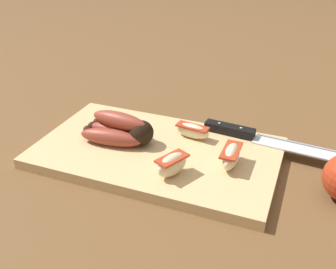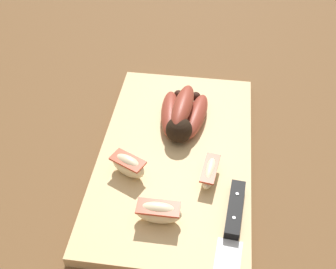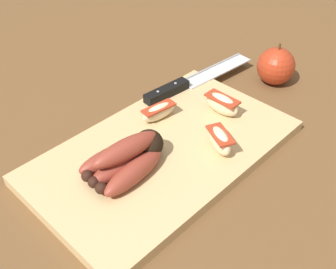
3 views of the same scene
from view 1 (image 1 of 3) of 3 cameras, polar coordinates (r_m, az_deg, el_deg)
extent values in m
plane|color=brown|center=(0.75, -1.23, -2.81)|extent=(6.00, 6.00, 0.00)
cube|color=tan|center=(0.74, -1.75, -2.64)|extent=(0.45, 0.26, 0.02)
sphere|color=black|center=(0.73, -3.91, 0.28)|extent=(0.05, 0.05, 0.05)
ellipsoid|color=brown|center=(0.78, -6.51, 1.20)|extent=(0.13, 0.05, 0.03)
sphere|color=black|center=(0.80, -10.25, 1.71)|extent=(0.02, 0.02, 0.02)
ellipsoid|color=brown|center=(0.76, -7.39, 0.41)|extent=(0.12, 0.04, 0.03)
sphere|color=black|center=(0.79, -10.94, 1.19)|extent=(0.02, 0.02, 0.02)
ellipsoid|color=brown|center=(0.74, -8.32, -0.41)|extent=(0.12, 0.05, 0.03)
sphere|color=black|center=(0.77, -11.58, 0.65)|extent=(0.02, 0.02, 0.02)
ellipsoid|color=brown|center=(0.74, -7.11, 2.05)|extent=(0.12, 0.05, 0.03)
cylinder|color=white|center=(0.76, -8.27, 1.68)|extent=(0.02, 0.02, 0.00)
cube|color=silver|center=(0.77, 18.87, -2.06)|extent=(0.18, 0.05, 0.00)
cube|color=#99999E|center=(0.78, 19.09, -1.36)|extent=(0.18, 0.02, 0.00)
cube|color=black|center=(0.78, 8.96, 0.70)|extent=(0.10, 0.03, 0.02)
cylinder|color=#B2B2B7|center=(0.79, 7.46, 1.66)|extent=(0.01, 0.01, 0.00)
cylinder|color=#B2B2B7|center=(0.77, 10.58, 0.96)|extent=(0.01, 0.01, 0.00)
ellipsoid|color=beige|center=(0.65, 0.61, -4.44)|extent=(0.05, 0.07, 0.04)
cube|color=#B2381E|center=(0.64, 0.62, -3.48)|extent=(0.05, 0.06, 0.00)
ellipsoid|color=beige|center=(0.76, 3.57, 0.50)|extent=(0.07, 0.03, 0.03)
cube|color=#B2381E|center=(0.75, 3.59, 1.14)|extent=(0.07, 0.03, 0.00)
ellipsoid|color=beige|center=(0.68, 9.13, -3.18)|extent=(0.03, 0.07, 0.04)
cube|color=#B2381E|center=(0.67, 9.21, -2.29)|extent=(0.03, 0.06, 0.00)
camera|label=2|loc=(0.70, 53.50, 32.73)|focal=45.95mm
camera|label=3|loc=(0.65, -55.61, 24.10)|focal=43.64mm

